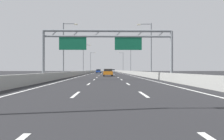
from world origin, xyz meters
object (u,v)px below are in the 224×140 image
at_px(sign_gantry, 106,42).
at_px(streetlamp_right_distant, 123,61).
at_px(blue_car, 98,71).
at_px(streetlamp_left_mid, 65,46).
at_px(yellow_car, 99,71).
at_px(streetlamp_right_mid, 150,47).
at_px(white_car, 113,71).
at_px(streetlamp_left_far, 84,57).
at_px(streetlamp_right_far, 130,57).
at_px(orange_car, 108,72).
at_px(streetlamp_left_distant, 91,61).

distance_m(sign_gantry, streetlamp_right_distant, 81.09).
bearing_deg(blue_car, streetlamp_left_mid, -94.66).
bearing_deg(yellow_car, streetlamp_right_mid, -79.55).
bearing_deg(white_car, streetlamp_left_far, -102.26).
distance_m(streetlamp_left_mid, streetlamp_left_far, 34.58).
relative_size(streetlamp_left_far, streetlamp_right_distant, 1.00).
distance_m(streetlamp_left_far, blue_car, 17.10).
relative_size(streetlamp_right_mid, yellow_car, 2.08).
height_order(streetlamp_right_far, yellow_car, streetlamp_right_far).
bearing_deg(streetlamp_left_mid, orange_car, 41.23).
xyz_separation_m(streetlamp_right_far, yellow_car, (-10.94, 24.70, -4.62)).
xyz_separation_m(streetlamp_left_mid, blue_car, (4.12, 50.50, -4.68)).
height_order(streetlamp_left_distant, white_car, streetlamp_left_distant).
distance_m(streetlamp_left_far, white_car, 51.67).
xyz_separation_m(orange_car, blue_car, (-3.49, 43.84, -0.05)).
distance_m(streetlamp_right_far, blue_car, 19.81).
bearing_deg(blue_car, white_car, 78.79).
relative_size(sign_gantry, streetlamp_left_mid, 1.73).
bearing_deg(orange_car, streetlamp_left_distant, 96.94).
relative_size(streetlamp_right_far, streetlamp_right_distant, 1.00).
height_order(white_car, blue_car, white_car).
xyz_separation_m(streetlamp_right_far, orange_car, (-7.33, -27.92, -4.64)).
xyz_separation_m(streetlamp_left_far, blue_car, (4.12, 15.92, -4.68)).
distance_m(sign_gantry, streetlamp_left_mid, 13.65).
bearing_deg(streetlamp_left_far, orange_car, -74.77).
bearing_deg(sign_gantry, streetlamp_left_distant, 95.14).
height_order(streetlamp_right_mid, orange_car, streetlamp_right_mid).
xyz_separation_m(sign_gantry, orange_car, (0.35, 18.22, -4.06)).
bearing_deg(streetlamp_left_mid, streetlamp_left_distant, 90.00).
height_order(streetlamp_right_mid, yellow_car, streetlamp_right_mid).
bearing_deg(streetlamp_left_far, streetlamp_right_distant, 66.65).
bearing_deg(sign_gantry, white_car, 87.82).
bearing_deg(streetlamp_left_far, blue_car, 75.51).
distance_m(streetlamp_right_mid, streetlamp_right_far, 34.58).
height_order(streetlamp_left_mid, streetlamp_right_far, same).
xyz_separation_m(streetlamp_right_mid, white_car, (-4.01, 84.88, -4.62)).
distance_m(streetlamp_left_far, streetlamp_right_far, 14.93).
bearing_deg(blue_car, sign_gantry, -87.10).
bearing_deg(blue_car, streetlamp_right_far, -55.81).
bearing_deg(streetlamp_right_distant, yellow_car, -137.90).
bearing_deg(sign_gantry, streetlamp_left_mid, 122.13).
relative_size(streetlamp_left_mid, streetlamp_right_mid, 1.00).
distance_m(sign_gantry, white_car, 96.58).
bearing_deg(yellow_car, white_car, 74.85).
relative_size(streetlamp_left_mid, streetlamp_right_distant, 1.00).
xyz_separation_m(sign_gantry, yellow_car, (-3.26, 70.84, -4.04)).
height_order(streetlamp_right_mid, streetlamp_right_distant, same).
relative_size(sign_gantry, streetlamp_right_mid, 1.73).
xyz_separation_m(streetlamp_right_mid, streetlamp_left_far, (-14.93, 34.58, 0.00)).
bearing_deg(white_car, streetlamp_right_far, -85.45).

